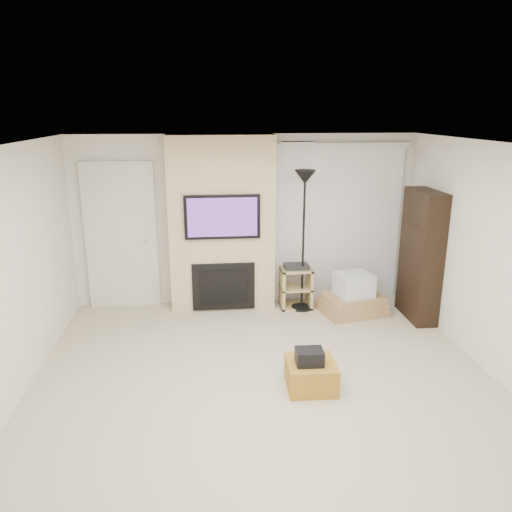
{
  "coord_description": "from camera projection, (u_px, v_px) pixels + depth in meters",
  "views": [
    {
      "loc": [
        -0.6,
        -4.46,
        2.81
      ],
      "look_at": [
        0.0,
        1.2,
        1.15
      ],
      "focal_mm": 35.0,
      "sensor_mm": 36.0,
      "label": 1
    }
  ],
  "objects": [
    {
      "name": "floor",
      "position": [
        268.0,
        396.0,
        5.1
      ],
      "size": [
        5.0,
        5.5,
        0.0
      ],
      "primitive_type": "cube",
      "color": "#C5B796",
      "rests_on": "ground"
    },
    {
      "name": "ceiling",
      "position": [
        270.0,
        147.0,
        4.4
      ],
      "size": [
        5.0,
        5.5,
        0.0
      ],
      "primitive_type": "cube",
      "color": "white",
      "rests_on": "wall_back"
    },
    {
      "name": "wall_back",
      "position": [
        245.0,
        220.0,
        7.38
      ],
      "size": [
        5.0,
        0.0,
        2.5
      ],
      "primitive_type": "cube",
      "rotation": [
        1.57,
        0.0,
        0.0
      ],
      "color": "white",
      "rests_on": "ground"
    },
    {
      "name": "wall_front",
      "position": [
        354.0,
        491.0,
        2.13
      ],
      "size": [
        5.0,
        0.0,
        2.5
      ],
      "primitive_type": "cube",
      "rotation": [
        1.57,
        0.0,
        0.0
      ],
      "color": "white",
      "rests_on": "ground"
    },
    {
      "name": "hvac_vent",
      "position": [
        298.0,
        142.0,
        5.21
      ],
      "size": [
        0.35,
        0.18,
        0.01
      ],
      "primitive_type": "cube",
      "color": "silver",
      "rests_on": "ceiling"
    },
    {
      "name": "ottoman",
      "position": [
        311.0,
        375.0,
        5.23
      ],
      "size": [
        0.52,
        0.52,
        0.3
      ],
      "primitive_type": "cube",
      "rotation": [
        0.0,
        0.0,
        -0.03
      ],
      "color": "#A27022",
      "rests_on": "floor"
    },
    {
      "name": "black_bag",
      "position": [
        309.0,
        357.0,
        5.12
      ],
      "size": [
        0.29,
        0.23,
        0.16
      ],
      "primitive_type": "cube",
      "rotation": [
        0.0,
        0.0,
        -0.03
      ],
      "color": "black",
      "rests_on": "ottoman"
    },
    {
      "name": "fireplace_wall",
      "position": [
        222.0,
        225.0,
        7.14
      ],
      "size": [
        1.5,
        0.47,
        2.5
      ],
      "color": "#D6BB8B",
      "rests_on": "floor"
    },
    {
      "name": "entry_door",
      "position": [
        121.0,
        237.0,
        7.21
      ],
      "size": [
        1.02,
        0.11,
        2.14
      ],
      "color": "silver",
      "rests_on": "floor"
    },
    {
      "name": "vertical_blinds",
      "position": [
        338.0,
        217.0,
        7.46
      ],
      "size": [
        1.98,
        0.1,
        2.37
      ],
      "color": "silver",
      "rests_on": "floor"
    },
    {
      "name": "floor_lamp",
      "position": [
        304.0,
        201.0,
        6.92
      ],
      "size": [
        0.3,
        0.3,
        2.03
      ],
      "color": "black",
      "rests_on": "floor"
    },
    {
      "name": "av_stand",
      "position": [
        296.0,
        285.0,
        7.35
      ],
      "size": [
        0.45,
        0.38,
        0.66
      ],
      "color": "tan",
      "rests_on": "floor"
    },
    {
      "name": "box_stack",
      "position": [
        353.0,
        298.0,
        7.17
      ],
      "size": [
        1.0,
        0.83,
        0.59
      ],
      "color": "tan",
      "rests_on": "floor"
    },
    {
      "name": "bookshelf",
      "position": [
        421.0,
        256.0,
        6.83
      ],
      "size": [
        0.3,
        0.8,
        1.8
      ],
      "color": "black",
      "rests_on": "floor"
    }
  ]
}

